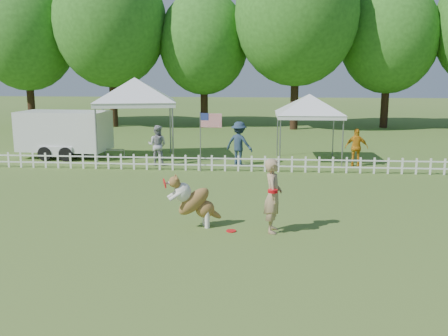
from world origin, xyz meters
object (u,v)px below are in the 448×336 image
object	(u,v)px
flag_pole	(200,142)
spectator_a	(157,145)
handler	(273,196)
frisbee_on_turf	(231,231)
dog	(195,201)
spectator_b	(239,143)
cargo_trailer	(65,134)
spectator_c	(356,147)
canopy_tent_right	(308,129)
canopy_tent_left	(136,119)

from	to	relation	value
flag_pole	spectator_a	world-z (taller)	flag_pole
handler	frisbee_on_turf	bearing A→B (deg)	95.83
dog	spectator_b	xyz separation A→B (m)	(0.58, 8.23, 0.22)
flag_pole	cargo_trailer	bearing A→B (deg)	160.56
cargo_trailer	flag_pole	xyz separation A→B (m)	(6.29, -2.59, 0.09)
dog	spectator_c	bearing A→B (deg)	36.35
handler	spectator_c	distance (m)	9.16
cargo_trailer	handler	bearing A→B (deg)	-43.65
handler	spectator_c	xyz separation A→B (m)	(3.35, 8.53, -0.12)
dog	canopy_tent_right	xyz separation A→B (m)	(3.39, 9.34, 0.71)
frisbee_on_turf	canopy_tent_left	distance (m)	10.81
canopy_tent_left	canopy_tent_right	size ratio (longest dim) A/B	1.23
canopy_tent_left	handler	bearing A→B (deg)	-71.78
canopy_tent_left	cargo_trailer	xyz separation A→B (m)	(-3.19, 0.06, -0.66)
canopy_tent_right	spectator_b	xyz separation A→B (m)	(-2.81, -1.11, -0.49)
dog	canopy_tent_left	size ratio (longest dim) A/B	0.39
canopy_tent_left	spectator_b	size ratio (longest dim) A/B	1.93
canopy_tent_right	spectator_b	size ratio (longest dim) A/B	1.57
frisbee_on_turf	flag_pole	size ratio (longest dim) A/B	0.11
frisbee_on_turf	canopy_tent_right	size ratio (longest dim) A/B	0.09
spectator_c	flag_pole	bearing A→B (deg)	22.77
spectator_c	dog	bearing A→B (deg)	66.23
frisbee_on_turf	spectator_a	bearing A→B (deg)	113.58
canopy_tent_right	cargo_trailer	world-z (taller)	canopy_tent_right
flag_pole	frisbee_on_turf	bearing A→B (deg)	-73.69
frisbee_on_turf	spectator_c	bearing A→B (deg)	63.30
canopy_tent_right	spectator_c	distance (m)	2.15
canopy_tent_right	spectator_c	size ratio (longest dim) A/B	1.82
cargo_trailer	spectator_c	bearing A→B (deg)	-1.50
cargo_trailer	flag_pole	size ratio (longest dim) A/B	2.08
handler	spectator_b	size ratio (longest dim) A/B	1.00
canopy_tent_left	spectator_c	size ratio (longest dim) A/B	2.25
canopy_tent_left	flag_pole	world-z (taller)	canopy_tent_left
cargo_trailer	dog	bearing A→B (deg)	-49.77
frisbee_on_turf	canopy_tent_left	world-z (taller)	canopy_tent_left
canopy_tent_left	spectator_a	size ratio (longest dim) A/B	2.10
frisbee_on_turf	canopy_tent_right	bearing A→B (deg)	75.35
flag_pole	spectator_a	xyz separation A→B (m)	(-1.88, 1.11, -0.32)
frisbee_on_turf	canopy_tent_right	distance (m)	9.97
frisbee_on_turf	cargo_trailer	size ratio (longest dim) A/B	0.05
frisbee_on_turf	flag_pole	xyz separation A→B (m)	(-1.67, 7.03, 1.11)
frisbee_on_turf	spectator_c	size ratio (longest dim) A/B	0.16
flag_pole	dog	bearing A→B (deg)	-80.55
canopy_tent_left	canopy_tent_right	distance (m)	7.28
cargo_trailer	flag_pole	distance (m)	6.81
canopy_tent_left	flag_pole	bearing A→B (deg)	-52.14
frisbee_on_turf	canopy_tent_right	xyz separation A→B (m)	(2.50, 9.55, 1.35)
handler	frisbee_on_turf	xyz separation A→B (m)	(-0.97, -0.06, -0.86)
handler	canopy_tent_left	distance (m)	11.12
cargo_trailer	spectator_a	world-z (taller)	cargo_trailer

